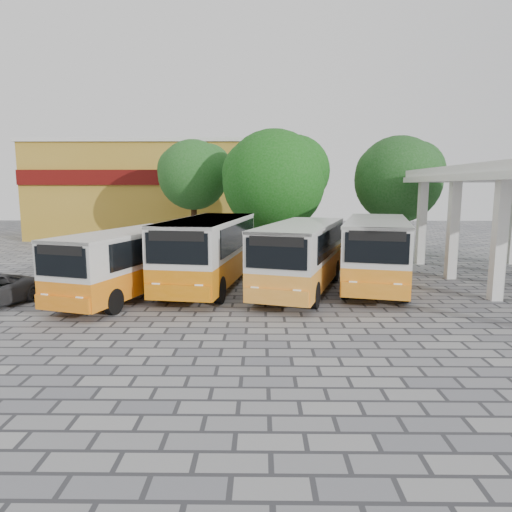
{
  "coord_description": "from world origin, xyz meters",
  "views": [
    {
      "loc": [
        -1.42,
        -15.86,
        4.43
      ],
      "look_at": [
        -1.63,
        3.49,
        1.5
      ],
      "focal_mm": 32.0,
      "sensor_mm": 36.0,
      "label": 1
    }
  ],
  "objects_px": {
    "bus_far_right": "(376,248)",
    "bus_centre_right": "(301,252)",
    "bus_far_left": "(127,259)",
    "bus_centre_left": "(209,248)"
  },
  "relations": [
    {
      "from": "bus_far_right",
      "to": "bus_centre_right",
      "type": "bearing_deg",
      "value": -149.01
    },
    {
      "from": "bus_centre_right",
      "to": "bus_far_right",
      "type": "height_order",
      "value": "bus_far_right"
    },
    {
      "from": "bus_centre_right",
      "to": "bus_far_right",
      "type": "distance_m",
      "value": 3.59
    },
    {
      "from": "bus_centre_right",
      "to": "bus_far_right",
      "type": "relative_size",
      "value": 0.97
    },
    {
      "from": "bus_far_left",
      "to": "bus_centre_left",
      "type": "bearing_deg",
      "value": 48.25
    },
    {
      "from": "bus_far_left",
      "to": "bus_far_right",
      "type": "xyz_separation_m",
      "value": [
        10.56,
        2.13,
        0.19
      ]
    },
    {
      "from": "bus_centre_right",
      "to": "bus_far_right",
      "type": "xyz_separation_m",
      "value": [
        3.44,
        1.04,
        0.06
      ]
    },
    {
      "from": "bus_centre_left",
      "to": "bus_centre_right",
      "type": "relative_size",
      "value": 1.03
    },
    {
      "from": "bus_far_left",
      "to": "bus_far_right",
      "type": "bearing_deg",
      "value": 28.71
    },
    {
      "from": "bus_far_left",
      "to": "bus_centre_left",
      "type": "xyz_separation_m",
      "value": [
        3.11,
        1.86,
        0.22
      ]
    }
  ]
}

